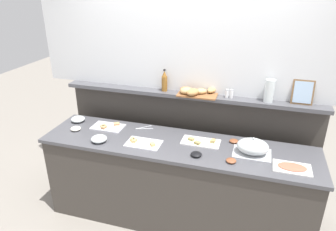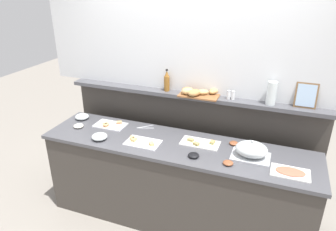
{
  "view_description": "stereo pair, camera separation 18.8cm",
  "coord_description": "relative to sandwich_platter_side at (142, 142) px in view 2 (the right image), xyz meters",
  "views": [
    {
      "loc": [
        0.69,
        -2.55,
        2.4
      ],
      "look_at": [
        -0.12,
        0.1,
        1.16
      ],
      "focal_mm": 33.26,
      "sensor_mm": 36.0,
      "label": 1
    },
    {
      "loc": [
        0.86,
        -2.49,
        2.4
      ],
      "look_at": [
        -0.12,
        0.1,
        1.16
      ],
      "focal_mm": 33.26,
      "sensor_mm": 36.0,
      "label": 2
    }
  ],
  "objects": [
    {
      "name": "buffet_counter",
      "position": [
        0.31,
        0.1,
        -0.47
      ],
      "size": [
        2.68,
        0.65,
        0.92
      ],
      "color": "#3D3833",
      "rests_on": "ground_plane"
    },
    {
      "name": "upper_wall_panel",
      "position": [
        0.31,
        0.62,
        1.01
      ],
      "size": [
        3.36,
        0.08,
        1.31
      ],
      "primitive_type": "cube",
      "color": "silver",
      "rests_on": "back_ledge_unit"
    },
    {
      "name": "glass_bowl_large",
      "position": [
        -0.43,
        -0.08,
        0.02
      ],
      "size": [
        0.16,
        0.16,
        0.06
      ],
      "color": "silver",
      "rests_on": "buffet_counter"
    },
    {
      "name": "condiment_bowl_red",
      "position": [
        0.85,
        -0.08,
        0.01
      ],
      "size": [
        0.09,
        0.09,
        0.03
      ],
      "primitive_type": "ellipsoid",
      "color": "brown",
      "rests_on": "buffet_counter"
    },
    {
      "name": "pepper_shaker",
      "position": [
        0.76,
        0.52,
        0.4
      ],
      "size": [
        0.03,
        0.03,
        0.09
      ],
      "color": "white",
      "rests_on": "back_ledge_unit"
    },
    {
      "name": "sandwich_platter_front",
      "position": [
        0.53,
        0.19,
        -0.0
      ],
      "size": [
        0.37,
        0.19,
        0.04
      ],
      "color": "white",
      "rests_on": "buffet_counter"
    },
    {
      "name": "condiment_bowl_dark",
      "position": [
        0.54,
        -0.07,
        0.01
      ],
      "size": [
        0.1,
        0.1,
        0.04
      ],
      "primitive_type": "ellipsoid",
      "color": "black",
      "rests_on": "buffet_counter"
    },
    {
      "name": "condiment_bowl_teal",
      "position": [
        -0.78,
        0.07,
        0.01
      ],
      "size": [
        0.11,
        0.11,
        0.04
      ],
      "primitive_type": "ellipsoid",
      "color": "silver",
      "rests_on": "buffet_counter"
    },
    {
      "name": "glass_bowl_medium",
      "position": [
        -0.87,
        0.26,
        0.02
      ],
      "size": [
        0.15,
        0.15,
        0.06
      ],
      "color": "silver",
      "rests_on": "buffet_counter"
    },
    {
      "name": "ground_plane",
      "position": [
        0.31,
        0.7,
        -0.93
      ],
      "size": [
        12.0,
        12.0,
        0.0
      ],
      "primitive_type": "plane",
      "color": "gray"
    },
    {
      "name": "cold_cuts_platter",
      "position": [
        1.36,
        -0.03,
        0.0
      ],
      "size": [
        0.31,
        0.2,
        0.02
      ],
      "color": "white",
      "rests_on": "buffet_counter"
    },
    {
      "name": "condiment_bowl_cream",
      "position": [
        0.84,
        0.28,
        0.01
      ],
      "size": [
        0.09,
        0.09,
        0.03
      ],
      "primitive_type": "ellipsoid",
      "color": "brown",
      "rests_on": "buffet_counter"
    },
    {
      "name": "salt_shaker",
      "position": [
        0.71,
        0.52,
        0.4
      ],
      "size": [
        0.03,
        0.03,
        0.09
      ],
      "color": "white",
      "rests_on": "back_ledge_unit"
    },
    {
      "name": "sandwich_platter_side",
      "position": [
        0.0,
        0.0,
        0.0
      ],
      "size": [
        0.34,
        0.21,
        0.04
      ],
      "color": "silver",
      "rests_on": "buffet_counter"
    },
    {
      "name": "sandwich_platter_rear",
      "position": [
        -0.49,
        0.23,
        0.0
      ],
      "size": [
        0.33,
        0.21,
        0.04
      ],
      "color": "silver",
      "rests_on": "buffet_counter"
    },
    {
      "name": "vinegar_bottle_amber",
      "position": [
        0.05,
        0.53,
        0.46
      ],
      "size": [
        0.06,
        0.06,
        0.24
      ],
      "color": "#8E5B23",
      "rests_on": "back_ledge_unit"
    },
    {
      "name": "serving_cloche",
      "position": [
        1.02,
        0.11,
        0.06
      ],
      "size": [
        0.34,
        0.24,
        0.17
      ],
      "color": "#B7BABF",
      "rests_on": "buffet_counter"
    },
    {
      "name": "serving_tongs",
      "position": [
        -0.11,
        0.31,
        -0.0
      ],
      "size": [
        0.18,
        0.13,
        0.01
      ],
      "color": "#B7BABF",
      "rests_on": "buffet_counter"
    },
    {
      "name": "bread_basket",
      "position": [
        0.4,
        0.5,
        0.39
      ],
      "size": [
        0.4,
        0.32,
        0.08
      ],
      "color": "brown",
      "rests_on": "back_ledge_unit"
    },
    {
      "name": "water_carafe",
      "position": [
        1.11,
        0.52,
        0.47
      ],
      "size": [
        0.09,
        0.09,
        0.22
      ],
      "primitive_type": "cylinder",
      "color": "silver",
      "rests_on": "back_ledge_unit"
    },
    {
      "name": "framed_picture",
      "position": [
        1.41,
        0.56,
        0.47
      ],
      "size": [
        0.19,
        0.06,
        0.23
      ],
      "color": "brown",
      "rests_on": "back_ledge_unit"
    },
    {
      "name": "back_ledge_unit",
      "position": [
        0.31,
        0.6,
        -0.25
      ],
      "size": [
        2.76,
        0.22,
        1.29
      ],
      "color": "#3D3833",
      "rests_on": "ground_plane"
    }
  ]
}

